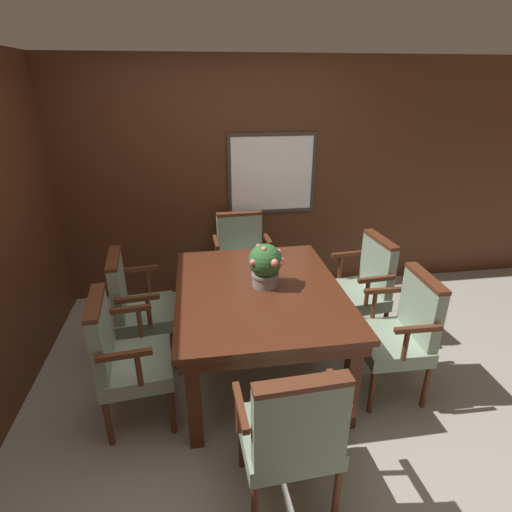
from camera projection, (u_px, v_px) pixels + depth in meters
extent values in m
plane|color=#A39E93|center=(259.00, 394.00, 3.07)|extent=(14.00, 14.00, 0.00)
cube|color=#4C2816|center=(233.00, 183.00, 4.18)|extent=(7.20, 0.06, 2.45)
cube|color=white|center=(272.00, 174.00, 4.16)|extent=(0.85, 0.01, 0.76)
cube|color=#38332D|center=(273.00, 134.00, 3.99)|extent=(0.92, 0.02, 0.04)
cube|color=#38332D|center=(271.00, 211.00, 4.32)|extent=(0.92, 0.02, 0.03)
cube|color=#38332D|center=(229.00, 175.00, 4.09)|extent=(0.04, 0.02, 0.76)
cube|color=#38332D|center=(313.00, 173.00, 4.22)|extent=(0.03, 0.02, 0.76)
cube|color=#4C2314|center=(194.00, 401.00, 2.51)|extent=(0.09, 0.09, 0.72)
cube|color=#4C2314|center=(351.00, 384.00, 2.65)|extent=(0.09, 0.09, 0.72)
cube|color=#4C2314|center=(193.00, 297.00, 3.72)|extent=(0.09, 0.09, 0.72)
cube|color=#4C2314|center=(301.00, 289.00, 3.86)|extent=(0.09, 0.09, 0.72)
cube|color=#4C2314|center=(259.00, 298.00, 3.06)|extent=(1.19, 1.49, 0.09)
cube|color=#4C2314|center=(259.00, 291.00, 3.03)|extent=(1.25, 1.55, 0.04)
cylinder|color=#562B19|center=(322.00, 308.00, 3.87)|extent=(0.04, 0.04, 0.37)
cylinder|color=#562B19|center=(342.00, 335.00, 3.47)|extent=(0.04, 0.04, 0.37)
cylinder|color=#562B19|center=(360.00, 303.00, 3.96)|extent=(0.04, 0.04, 0.37)
cylinder|color=#562B19|center=(384.00, 328.00, 3.56)|extent=(0.04, 0.04, 0.37)
cube|color=gray|center=(354.00, 295.00, 3.62)|extent=(0.51, 0.55, 0.11)
cube|color=gray|center=(378.00, 265.00, 3.54)|extent=(0.12, 0.48, 0.46)
cube|color=#562B19|center=(381.00, 240.00, 3.44)|extent=(0.13, 0.48, 0.03)
cylinder|color=#562B19|center=(340.00, 266.00, 3.77)|extent=(0.04, 0.04, 0.24)
cube|color=#562B19|center=(348.00, 254.00, 3.74)|extent=(0.33, 0.06, 0.04)
cylinder|color=#562B19|center=(367.00, 293.00, 3.30)|extent=(0.04, 0.04, 0.24)
cube|color=#562B19|center=(377.00, 279.00, 3.27)|extent=(0.33, 0.06, 0.04)
cylinder|color=#562B19|center=(175.00, 349.00, 3.28)|extent=(0.04, 0.04, 0.37)
cylinder|color=#562B19|center=(172.00, 320.00, 3.68)|extent=(0.04, 0.04, 0.37)
cylinder|color=#562B19|center=(124.00, 357.00, 3.19)|extent=(0.04, 0.04, 0.37)
cylinder|color=#562B19|center=(126.00, 326.00, 3.59)|extent=(0.04, 0.04, 0.37)
cube|color=gray|center=(146.00, 313.00, 3.34)|extent=(0.51, 0.55, 0.11)
cube|color=gray|center=(118.00, 286.00, 3.18)|extent=(0.13, 0.48, 0.46)
cube|color=#562B19|center=(113.00, 258.00, 3.08)|extent=(0.13, 0.48, 0.03)
cylinder|color=#562B19|center=(149.00, 311.00, 3.04)|extent=(0.04, 0.04, 0.24)
cube|color=#562B19|center=(137.00, 299.00, 2.97)|extent=(0.33, 0.07, 0.04)
cylinder|color=#562B19|center=(148.00, 280.00, 3.51)|extent=(0.04, 0.04, 0.24)
cube|color=#562B19|center=(138.00, 269.00, 3.44)|extent=(0.33, 0.07, 0.04)
cylinder|color=#562B19|center=(312.00, 432.00, 2.51)|extent=(0.04, 0.04, 0.37)
cylinder|color=#562B19|center=(242.00, 444.00, 2.43)|extent=(0.04, 0.04, 0.37)
cylinder|color=#562B19|center=(337.00, 492.00, 2.15)|extent=(0.04, 0.04, 0.37)
cylinder|color=#562B19|center=(255.00, 508.00, 2.06)|extent=(0.04, 0.04, 0.37)
cube|color=gray|center=(288.00, 436.00, 2.19)|extent=(0.53, 0.49, 0.11)
cube|color=gray|center=(301.00, 424.00, 1.90)|extent=(0.47, 0.10, 0.46)
cube|color=#562B19|center=(303.00, 384.00, 1.80)|extent=(0.47, 0.11, 0.03)
cylinder|color=#562B19|center=(333.00, 399.00, 2.20)|extent=(0.04, 0.04, 0.24)
cube|color=#562B19|center=(340.00, 391.00, 2.09)|extent=(0.05, 0.33, 0.04)
cylinder|color=#562B19|center=(239.00, 414.00, 2.10)|extent=(0.04, 0.04, 0.24)
cube|color=#562B19|center=(241.00, 407.00, 1.99)|extent=(0.05, 0.33, 0.04)
cylinder|color=#562B19|center=(172.00, 411.00, 2.67)|extent=(0.04, 0.04, 0.37)
cylinder|color=#562B19|center=(169.00, 368.00, 3.07)|extent=(0.04, 0.04, 0.37)
cylinder|color=#562B19|center=(108.00, 423.00, 2.58)|extent=(0.04, 0.04, 0.37)
cylinder|color=#562B19|center=(113.00, 377.00, 2.98)|extent=(0.04, 0.04, 0.37)
cube|color=gray|center=(137.00, 366.00, 2.72)|extent=(0.51, 0.55, 0.11)
cube|color=gray|center=(101.00, 335.00, 2.57)|extent=(0.13, 0.48, 0.46)
cube|color=#562B19|center=(94.00, 302.00, 2.47)|extent=(0.13, 0.48, 0.03)
cylinder|color=#562B19|center=(139.00, 369.00, 2.43)|extent=(0.04, 0.04, 0.24)
cube|color=#562B19|center=(124.00, 355.00, 2.36)|extent=(0.33, 0.07, 0.04)
cylinder|color=#562B19|center=(140.00, 323.00, 2.90)|extent=(0.04, 0.04, 0.24)
cube|color=#562B19|center=(128.00, 310.00, 2.83)|extent=(0.33, 0.07, 0.04)
cylinder|color=#562B19|center=(350.00, 352.00, 3.24)|extent=(0.04, 0.04, 0.37)
cylinder|color=#562B19|center=(372.00, 392.00, 2.83)|extent=(0.04, 0.04, 0.37)
cylinder|color=#562B19|center=(398.00, 348.00, 3.29)|extent=(0.04, 0.04, 0.37)
cylinder|color=#562B19|center=(426.00, 386.00, 2.88)|extent=(0.04, 0.04, 0.37)
cube|color=gray|center=(390.00, 343.00, 2.97)|extent=(0.48, 0.52, 0.11)
cube|color=gray|center=(421.00, 308.00, 2.87)|extent=(0.09, 0.47, 0.46)
cube|color=#562B19|center=(427.00, 278.00, 2.78)|extent=(0.10, 0.47, 0.03)
cylinder|color=#562B19|center=(374.00, 304.00, 3.13)|extent=(0.04, 0.04, 0.24)
cube|color=#562B19|center=(385.00, 290.00, 3.09)|extent=(0.33, 0.04, 0.04)
cylinder|color=#562B19|center=(406.00, 345.00, 2.65)|extent=(0.04, 0.04, 0.24)
cube|color=#562B19|center=(418.00, 329.00, 2.61)|extent=(0.33, 0.04, 0.04)
cylinder|color=#562B19|center=(225.00, 299.00, 4.03)|extent=(0.04, 0.04, 0.37)
cylinder|color=#562B19|center=(268.00, 295.00, 4.11)|extent=(0.04, 0.04, 0.37)
cylinder|color=#562B19|center=(220.00, 281.00, 4.39)|extent=(0.04, 0.04, 0.37)
cylinder|color=#562B19|center=(260.00, 278.00, 4.47)|extent=(0.04, 0.04, 0.37)
cube|color=gray|center=(243.00, 268.00, 4.15)|extent=(0.53, 0.49, 0.11)
cube|color=gray|center=(239.00, 236.00, 4.21)|extent=(0.47, 0.10, 0.46)
cube|color=#562B19|center=(239.00, 214.00, 4.11)|extent=(0.47, 0.11, 0.03)
cylinder|color=#562B19|center=(217.00, 256.00, 4.00)|extent=(0.04, 0.04, 0.24)
cube|color=#562B19|center=(216.00, 242.00, 4.02)|extent=(0.05, 0.33, 0.04)
cylinder|color=#562B19|center=(269.00, 252.00, 4.10)|extent=(0.04, 0.04, 0.24)
cube|color=#562B19|center=(267.00, 238.00, 4.11)|extent=(0.05, 0.33, 0.04)
cylinder|color=gray|center=(265.00, 279.00, 3.04)|extent=(0.19, 0.19, 0.11)
cylinder|color=gray|center=(265.00, 274.00, 3.02)|extent=(0.21, 0.21, 0.02)
sphere|color=#2D602D|center=(265.00, 261.00, 2.98)|extent=(0.25, 0.25, 0.25)
sphere|color=#F57571|center=(281.00, 260.00, 2.96)|extent=(0.06, 0.06, 0.06)
sphere|color=#F36963|center=(258.00, 246.00, 2.99)|extent=(0.04, 0.04, 0.04)
sphere|color=#E66B74|center=(271.00, 249.00, 3.05)|extent=(0.04, 0.04, 0.04)
sphere|color=#DC7970|center=(264.00, 249.00, 2.89)|extent=(0.04, 0.04, 0.04)
sphere|color=#F76D7B|center=(280.00, 264.00, 2.93)|extent=(0.04, 0.04, 0.04)
sphere|color=#F0706E|center=(253.00, 262.00, 2.90)|extent=(0.05, 0.05, 0.05)
sphere|color=#F6727D|center=(278.00, 252.00, 3.00)|extent=(0.05, 0.05, 0.05)
sphere|color=#EB6C6B|center=(274.00, 262.00, 2.87)|extent=(0.04, 0.04, 0.04)
sphere|color=#E18266|center=(274.00, 263.00, 2.87)|extent=(0.06, 0.06, 0.06)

